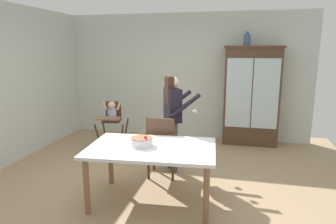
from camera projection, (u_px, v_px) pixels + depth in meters
ground_plane at (153, 186)px, 4.29m from camera, size 6.24×6.24×0.00m
wall_back at (185, 77)px, 6.52m from camera, size 5.32×0.06×2.70m
china_cabinet at (251, 96)px, 6.03m from camera, size 1.14×0.48×2.01m
ceramic_vase at (247, 40)px, 5.83m from camera, size 0.13×0.13×0.27m
high_chair_with_toddler at (112, 116)px, 5.78m from camera, size 0.67×0.76×0.95m
adult_person at (173, 112)px, 4.67m from camera, size 0.66×0.65×1.53m
dining_table at (152, 153)px, 3.73m from camera, size 1.66×1.13×0.74m
birthday_cake at (142, 142)px, 3.74m from camera, size 0.28×0.28×0.19m
dining_chair_far_side at (162, 143)px, 4.46m from camera, size 0.46×0.46×0.96m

